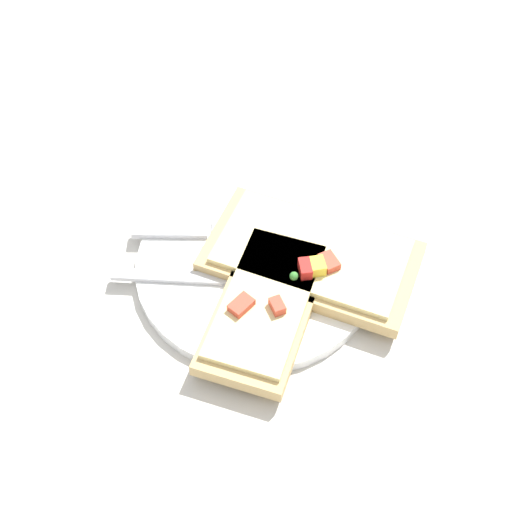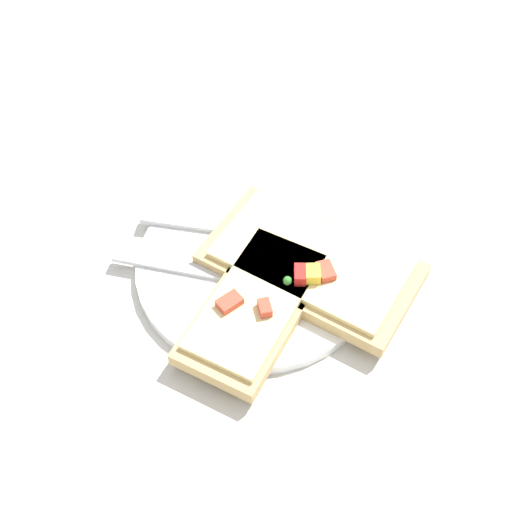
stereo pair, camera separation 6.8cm
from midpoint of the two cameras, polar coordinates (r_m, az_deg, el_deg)
ground_plane at (r=0.70m, az=2.79°, el=-1.30°), size 4.00×4.00×0.00m
plate at (r=0.69m, az=2.80°, el=-1.00°), size 0.23×0.23×0.01m
fork at (r=0.67m, az=1.42°, el=-1.96°), size 0.22×0.09×0.01m
knife at (r=0.71m, az=0.21°, el=2.40°), size 0.19×0.09×0.01m
pizza_slice_main at (r=0.68m, az=7.30°, el=-0.77°), size 0.20×0.11×0.03m
pizza_slice_corner at (r=0.65m, az=3.02°, el=-4.10°), size 0.10×0.18×0.03m
crumb_scatter at (r=0.69m, az=-0.84°, el=0.60°), size 0.02×0.01×0.01m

